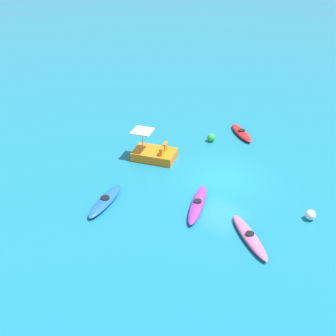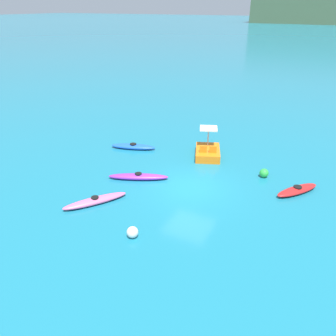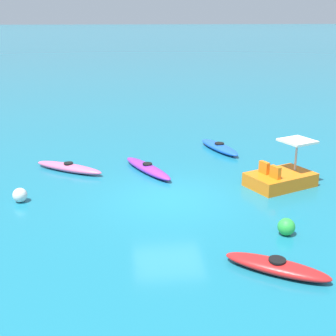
{
  "view_description": "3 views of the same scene",
  "coord_description": "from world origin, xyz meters",
  "px_view_note": "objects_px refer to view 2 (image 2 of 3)",
  "views": [
    {
      "loc": [
        -16.45,
        -10.33,
        12.14
      ],
      "look_at": [
        -2.07,
        2.11,
        0.77
      ],
      "focal_mm": 45.43,
      "sensor_mm": 36.0,
      "label": 1
    },
    {
      "loc": [
        6.53,
        -14.55,
        8.79
      ],
      "look_at": [
        -1.94,
        1.09,
        0.24
      ],
      "focal_mm": 36.51,
      "sensor_mm": 36.0,
      "label": 2
    },
    {
      "loc": [
        14.71,
        -1.7,
        6.06
      ],
      "look_at": [
        -2.35,
        0.25,
        0.33
      ],
      "focal_mm": 49.3,
      "sensor_mm": 36.0,
      "label": 3
    }
  ],
  "objects_px": {
    "pedal_boat_orange": "(208,151)",
    "kayak_pink": "(95,201)",
    "kayak_purple": "(138,177)",
    "kayak_red": "(297,190)",
    "kayak_blue": "(133,147)",
    "buoy_white": "(132,232)",
    "buoy_green": "(264,173)"
  },
  "relations": [
    {
      "from": "kayak_pink",
      "to": "buoy_green",
      "type": "bearing_deg",
      "value": 46.05
    },
    {
      "from": "buoy_green",
      "to": "kayak_pink",
      "type": "bearing_deg",
      "value": -133.95
    },
    {
      "from": "kayak_pink",
      "to": "pedal_boat_orange",
      "type": "height_order",
      "value": "pedal_boat_orange"
    },
    {
      "from": "pedal_boat_orange",
      "to": "kayak_pink",
      "type": "bearing_deg",
      "value": -108.02
    },
    {
      "from": "kayak_red",
      "to": "buoy_green",
      "type": "bearing_deg",
      "value": 153.87
    },
    {
      "from": "kayak_red",
      "to": "pedal_boat_orange",
      "type": "relative_size",
      "value": 0.92
    },
    {
      "from": "pedal_boat_orange",
      "to": "kayak_red",
      "type": "bearing_deg",
      "value": -20.4
    },
    {
      "from": "kayak_pink",
      "to": "buoy_white",
      "type": "distance_m",
      "value": 3.37
    },
    {
      "from": "kayak_purple",
      "to": "buoy_white",
      "type": "height_order",
      "value": "buoy_white"
    },
    {
      "from": "buoy_white",
      "to": "kayak_pink",
      "type": "bearing_deg",
      "value": 156.33
    },
    {
      "from": "kayak_pink",
      "to": "buoy_green",
      "type": "distance_m",
      "value": 9.38
    },
    {
      "from": "kayak_purple",
      "to": "buoy_green",
      "type": "distance_m",
      "value": 7.04
    },
    {
      "from": "kayak_pink",
      "to": "kayak_purple",
      "type": "height_order",
      "value": "same"
    },
    {
      "from": "pedal_boat_orange",
      "to": "buoy_white",
      "type": "relative_size",
      "value": 5.67
    },
    {
      "from": "kayak_pink",
      "to": "kayak_blue",
      "type": "distance_m",
      "value": 7.11
    },
    {
      "from": "buoy_white",
      "to": "kayak_red",
      "type": "bearing_deg",
      "value": 53.02
    },
    {
      "from": "kayak_red",
      "to": "buoy_white",
      "type": "distance_m",
      "value": 8.94
    },
    {
      "from": "kayak_blue",
      "to": "pedal_boat_orange",
      "type": "relative_size",
      "value": 1.1
    },
    {
      "from": "kayak_purple",
      "to": "buoy_white",
      "type": "distance_m",
      "value": 5.24
    },
    {
      "from": "kayak_pink",
      "to": "kayak_blue",
      "type": "bearing_deg",
      "value": 108.65
    },
    {
      "from": "kayak_pink",
      "to": "kayak_purple",
      "type": "bearing_deg",
      "value": 81.98
    },
    {
      "from": "kayak_purple",
      "to": "buoy_white",
      "type": "relative_size",
      "value": 6.6
    },
    {
      "from": "kayak_red",
      "to": "kayak_pink",
      "type": "bearing_deg",
      "value": -145.63
    },
    {
      "from": "kayak_pink",
      "to": "pedal_boat_orange",
      "type": "xyz_separation_m",
      "value": [
        2.59,
        7.97,
        0.17
      ]
    },
    {
      "from": "buoy_green",
      "to": "buoy_white",
      "type": "bearing_deg",
      "value": -112.89
    },
    {
      "from": "kayak_blue",
      "to": "pedal_boat_orange",
      "type": "bearing_deg",
      "value": 14.22
    },
    {
      "from": "kayak_red",
      "to": "kayak_blue",
      "type": "bearing_deg",
      "value": 174.94
    },
    {
      "from": "kayak_blue",
      "to": "kayak_red",
      "type": "relative_size",
      "value": 1.2
    },
    {
      "from": "kayak_red",
      "to": "pedal_boat_orange",
      "type": "height_order",
      "value": "pedal_boat_orange"
    },
    {
      "from": "kayak_purple",
      "to": "kayak_red",
      "type": "distance_m",
      "value": 8.44
    },
    {
      "from": "kayak_purple",
      "to": "buoy_green",
      "type": "bearing_deg",
      "value": 30.56
    },
    {
      "from": "kayak_purple",
      "to": "kayak_blue",
      "type": "bearing_deg",
      "value": 127.33
    }
  ]
}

